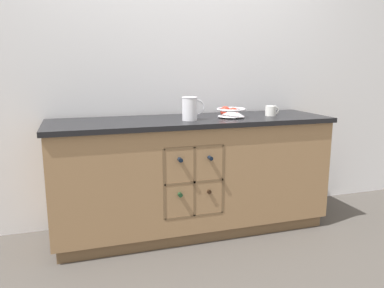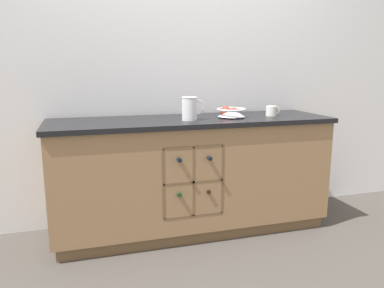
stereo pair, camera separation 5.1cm
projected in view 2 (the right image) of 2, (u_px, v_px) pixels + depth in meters
name	position (u px, v px, depth m)	size (l,w,h in m)	color
ground_plane	(192.00, 229.00, 2.96)	(14.00, 14.00, 0.00)	#4C4742
back_wall	(180.00, 65.00, 3.03)	(4.46, 0.06, 2.55)	white
kitchen_island	(192.00, 175.00, 2.87)	(2.10, 0.63, 0.88)	brown
fruit_bowl	(231.00, 112.00, 2.82)	(0.22, 0.22, 0.09)	silver
white_pitcher	(190.00, 108.00, 2.67)	(0.17, 0.11, 0.17)	white
ceramic_mug	(272.00, 111.00, 2.93)	(0.12, 0.08, 0.08)	white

